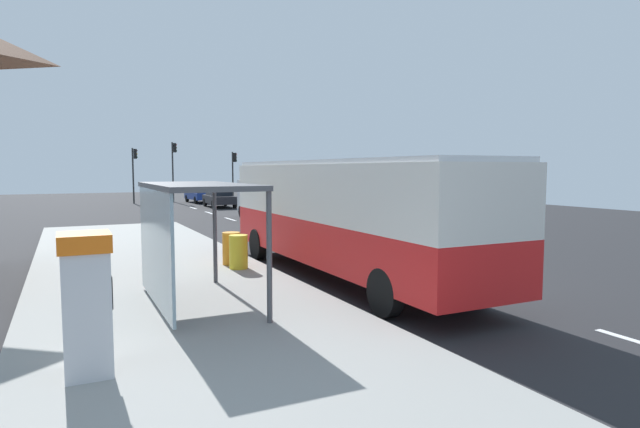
# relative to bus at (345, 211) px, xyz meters

# --- Properties ---
(ground_plane) EXTENTS (56.00, 92.00, 0.04)m
(ground_plane) POSITION_rel_bus_xyz_m (1.71, 12.72, -1.86)
(ground_plane) COLOR #262628
(sidewalk_platform) EXTENTS (6.20, 30.00, 0.18)m
(sidewalk_platform) POSITION_rel_bus_xyz_m (-4.69, 0.72, -1.75)
(sidewalk_platform) COLOR #999993
(sidewalk_platform) RESTS_ON ground
(lane_stripe_seg_1) EXTENTS (0.16, 2.20, 0.01)m
(lane_stripe_seg_1) POSITION_rel_bus_xyz_m (1.96, -2.28, -1.84)
(lane_stripe_seg_1) COLOR silver
(lane_stripe_seg_1) RESTS_ON ground
(lane_stripe_seg_2) EXTENTS (0.16, 2.20, 0.01)m
(lane_stripe_seg_2) POSITION_rel_bus_xyz_m (1.96, 2.72, -1.84)
(lane_stripe_seg_2) COLOR silver
(lane_stripe_seg_2) RESTS_ON ground
(lane_stripe_seg_3) EXTENTS (0.16, 2.20, 0.01)m
(lane_stripe_seg_3) POSITION_rel_bus_xyz_m (1.96, 7.72, -1.84)
(lane_stripe_seg_3) COLOR silver
(lane_stripe_seg_3) RESTS_ON ground
(lane_stripe_seg_4) EXTENTS (0.16, 2.20, 0.01)m
(lane_stripe_seg_4) POSITION_rel_bus_xyz_m (1.96, 12.72, -1.84)
(lane_stripe_seg_4) COLOR silver
(lane_stripe_seg_4) RESTS_ON ground
(lane_stripe_seg_5) EXTENTS (0.16, 2.20, 0.01)m
(lane_stripe_seg_5) POSITION_rel_bus_xyz_m (1.96, 17.72, -1.84)
(lane_stripe_seg_5) COLOR silver
(lane_stripe_seg_5) RESTS_ON ground
(lane_stripe_seg_6) EXTENTS (0.16, 2.20, 0.01)m
(lane_stripe_seg_6) POSITION_rel_bus_xyz_m (1.96, 22.72, -1.84)
(lane_stripe_seg_6) COLOR silver
(lane_stripe_seg_6) RESTS_ON ground
(lane_stripe_seg_7) EXTENTS (0.16, 2.20, 0.01)m
(lane_stripe_seg_7) POSITION_rel_bus_xyz_m (1.96, 27.72, -1.84)
(lane_stripe_seg_7) COLOR silver
(lane_stripe_seg_7) RESTS_ON ground
(bus) EXTENTS (2.58, 11.02, 3.21)m
(bus) POSITION_rel_bus_xyz_m (0.00, 0.00, 0.00)
(bus) COLOR red
(bus) RESTS_ON ground
(white_van) EXTENTS (2.18, 5.27, 2.30)m
(white_van) POSITION_rel_bus_xyz_m (3.91, 17.04, -0.50)
(white_van) COLOR silver
(white_van) RESTS_ON ground
(sedan_near) EXTENTS (1.98, 4.47, 1.52)m
(sedan_near) POSITION_rel_bus_xyz_m (4.01, 33.98, -1.05)
(sedan_near) COLOR navy
(sedan_near) RESTS_ON ground
(sedan_far) EXTENTS (1.97, 4.46, 1.52)m
(sedan_far) POSITION_rel_bus_xyz_m (4.01, 27.72, -1.05)
(sedan_far) COLOR black
(sedan_far) RESTS_ON ground
(ticket_machine) EXTENTS (0.66, 0.76, 1.94)m
(ticket_machine) POSITION_rel_bus_xyz_m (-6.60, -4.80, -0.67)
(ticket_machine) COLOR silver
(ticket_machine) RESTS_ON sidewalk_platform
(recycling_bin_yellow) EXTENTS (0.52, 0.52, 0.95)m
(recycling_bin_yellow) POSITION_rel_bus_xyz_m (-2.49, 1.65, -1.19)
(recycling_bin_yellow) COLOR yellow
(recycling_bin_yellow) RESTS_ON sidewalk_platform
(recycling_bin_orange) EXTENTS (0.52, 0.52, 0.95)m
(recycling_bin_orange) POSITION_rel_bus_xyz_m (-2.49, 2.35, -1.19)
(recycling_bin_orange) COLOR orange
(recycling_bin_orange) RESTS_ON sidewalk_platform
(traffic_light_near_side) EXTENTS (0.49, 0.28, 4.55)m
(traffic_light_near_side) POSITION_rel_bus_xyz_m (7.22, 34.40, 1.21)
(traffic_light_near_side) COLOR #2D2D2D
(traffic_light_near_side) RESTS_ON ground
(traffic_light_far_side) EXTENTS (0.49, 0.28, 4.79)m
(traffic_light_far_side) POSITION_rel_bus_xyz_m (-1.39, 35.20, 1.35)
(traffic_light_far_side) COLOR #2D2D2D
(traffic_light_far_side) RESTS_ON ground
(traffic_light_median) EXTENTS (0.49, 0.28, 5.40)m
(traffic_light_median) POSITION_rel_bus_xyz_m (2.11, 36.00, 1.72)
(traffic_light_median) COLOR #2D2D2D
(traffic_light_median) RESTS_ON ground
(bus_shelter) EXTENTS (1.80, 4.00, 2.50)m
(bus_shelter) POSITION_rel_bus_xyz_m (-4.70, -1.74, 0.25)
(bus_shelter) COLOR #4C4C51
(bus_shelter) RESTS_ON sidewalk_platform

